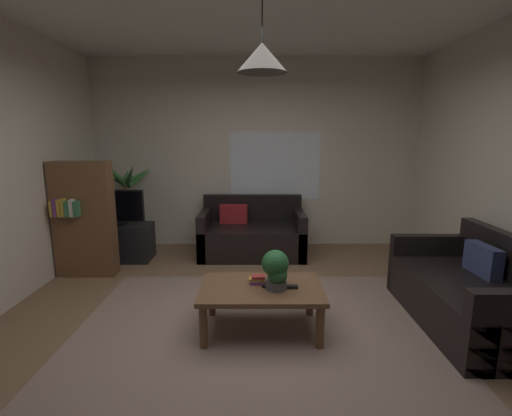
{
  "coord_description": "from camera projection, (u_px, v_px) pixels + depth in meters",
  "views": [
    {
      "loc": [
        0.0,
        -2.94,
        1.69
      ],
      "look_at": [
        0.0,
        0.3,
        1.05
      ],
      "focal_mm": 25.67,
      "sensor_mm": 36.0,
      "label": 1
    }
  ],
  "objects": [
    {
      "name": "tv",
      "position": [
        116.0,
        207.0,
        4.93
      ],
      "size": [
        0.76,
        0.16,
        0.48
      ],
      "color": "black",
      "rests_on": "tv_stand"
    },
    {
      "name": "book_on_table_2",
      "position": [
        258.0,
        277.0,
        3.23
      ],
      "size": [
        0.12,
        0.09,
        0.02
      ],
      "primitive_type": "cube",
      "rotation": [
        0.0,
        0.0,
        0.05
      ],
      "color": "#B22D2D",
      "rests_on": "coffee_table"
    },
    {
      "name": "bookshelf_corner",
      "position": [
        84.0,
        219.0,
        4.41
      ],
      "size": [
        0.7,
        0.31,
        1.4
      ],
      "color": "brown",
      "rests_on": "ground"
    },
    {
      "name": "pendant_lamp",
      "position": [
        262.0,
        57.0,
        2.8
      ],
      "size": [
        0.39,
        0.39,
        0.66
      ],
      "color": "black"
    },
    {
      "name": "remote_on_table_1",
      "position": [
        288.0,
        287.0,
        3.14
      ],
      "size": [
        0.16,
        0.05,
        0.02
      ],
      "primitive_type": "cube",
      "rotation": [
        0.0,
        0.0,
        4.69
      ],
      "color": "black",
      "rests_on": "coffee_table"
    },
    {
      "name": "remote_on_table_0",
      "position": [
        268.0,
        284.0,
        3.2
      ],
      "size": [
        0.12,
        0.17,
        0.02
      ],
      "primitive_type": "cube",
      "rotation": [
        0.0,
        0.0,
        5.82
      ],
      "color": "black",
      "rests_on": "coffee_table"
    },
    {
      "name": "window_pane",
      "position": [
        275.0,
        166.0,
        5.58
      ],
      "size": [
        1.36,
        0.01,
        1.02
      ],
      "primitive_type": "cube",
      "color": "white"
    },
    {
      "name": "coffee_table",
      "position": [
        261.0,
        293.0,
        3.18
      ],
      "size": [
        1.06,
        0.68,
        0.41
      ],
      "color": "brown",
      "rests_on": "ground"
    },
    {
      "name": "couch_under_window",
      "position": [
        252.0,
        236.0,
        5.29
      ],
      "size": [
        1.47,
        0.87,
        0.82
      ],
      "color": "black",
      "rests_on": "ground"
    },
    {
      "name": "floor",
      "position": [
        256.0,
        333.0,
        3.21
      ],
      "size": [
        4.89,
        5.34,
        0.02
      ],
      "primitive_type": "cube",
      "color": "brown",
      "rests_on": "ground"
    },
    {
      "name": "potted_palm_corner",
      "position": [
        128.0,
        208.0,
        5.4
      ],
      "size": [
        0.82,
        0.78,
        1.37
      ],
      "color": "brown",
      "rests_on": "ground"
    },
    {
      "name": "book_on_table_1",
      "position": [
        257.0,
        279.0,
        3.23
      ],
      "size": [
        0.14,
        0.08,
        0.02
      ],
      "primitive_type": "cube",
      "rotation": [
        0.0,
        0.0,
        -0.01
      ],
      "color": "gold",
      "rests_on": "coffee_table"
    },
    {
      "name": "book_on_table_0",
      "position": [
        257.0,
        282.0,
        3.24
      ],
      "size": [
        0.13,
        0.11,
        0.03
      ],
      "primitive_type": "cube",
      "rotation": [
        0.0,
        0.0,
        -0.07
      ],
      "color": "#72387F",
      "rests_on": "coffee_table"
    },
    {
      "name": "tv_stand",
      "position": [
        119.0,
        242.0,
        5.05
      ],
      "size": [
        0.9,
        0.44,
        0.5
      ],
      "primitive_type": "cube",
      "color": "black",
      "rests_on": "ground"
    },
    {
      "name": "wall_back",
      "position": [
        256.0,
        154.0,
        5.58
      ],
      "size": [
        5.01,
        0.06,
        2.83
      ],
      "primitive_type": "cube",
      "color": "beige",
      "rests_on": "ground"
    },
    {
      "name": "rug",
      "position": [
        256.0,
        344.0,
        3.01
      ],
      "size": [
        3.18,
        2.93,
        0.01
      ],
      "primitive_type": "cube",
      "color": "gray",
      "rests_on": "ground"
    },
    {
      "name": "potted_plant_on_table",
      "position": [
        276.0,
        269.0,
        3.08
      ],
      "size": [
        0.23,
        0.23,
        0.34
      ],
      "color": "#4C4C51",
      "rests_on": "coffee_table"
    },
    {
      "name": "couch_right_side",
      "position": [
        472.0,
        296.0,
        3.3
      ],
      "size": [
        0.87,
        1.56,
        0.82
      ],
      "rotation": [
        0.0,
        0.0,
        -1.57
      ],
      "color": "black",
      "rests_on": "ground"
    }
  ]
}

